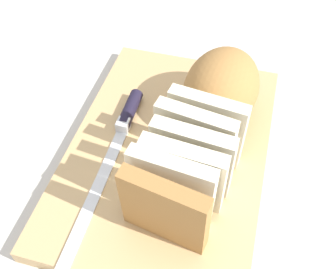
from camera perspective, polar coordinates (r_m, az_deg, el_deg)
The scene contains 6 objects.
ground_plane at distance 0.60m, azimuth -0.00°, elevation -3.23°, with size 3.00×3.00×0.00m, color beige.
cutting_board at distance 0.60m, azimuth -0.00°, elevation -2.57°, with size 0.41×0.28×0.02m, color tan.
bread_loaf at distance 0.55m, azimuth 5.56°, elevation 2.14°, with size 0.32×0.14×0.11m.
bread_knife at distance 0.60m, azimuth -6.62°, elevation 0.74°, with size 0.30×0.03×0.02m.
crumb_near_knife at distance 0.56m, azimuth 0.07°, elevation -4.58°, with size 0.01×0.01×0.01m, color tan.
crumb_near_loaf at distance 0.63m, azimuth 3.28°, elevation 3.57°, with size 0.01×0.01×0.01m, color tan.
Camera 1 is at (0.35, 0.11, 0.48)m, focal length 42.72 mm.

